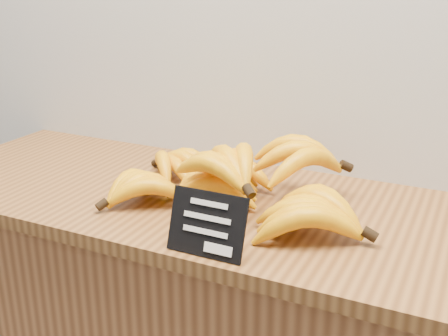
# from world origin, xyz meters

# --- Properties ---
(counter_top) EXTENTS (1.52, 0.54, 0.03)m
(counter_top) POSITION_xyz_m (-0.00, 2.75, 0.92)
(counter_top) COLOR brown
(counter_top) RESTS_ON counter
(chalkboard_sign) EXTENTS (0.14, 0.04, 0.11)m
(chalkboard_sign) POSITION_xyz_m (0.05, 2.52, 0.98)
(chalkboard_sign) COLOR black
(chalkboard_sign) RESTS_ON counter_top
(banana_pile) EXTENTS (0.60, 0.42, 0.13)m
(banana_pile) POSITION_xyz_m (-0.00, 2.74, 0.98)
(banana_pile) COLOR #F2AB09
(banana_pile) RESTS_ON counter_top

